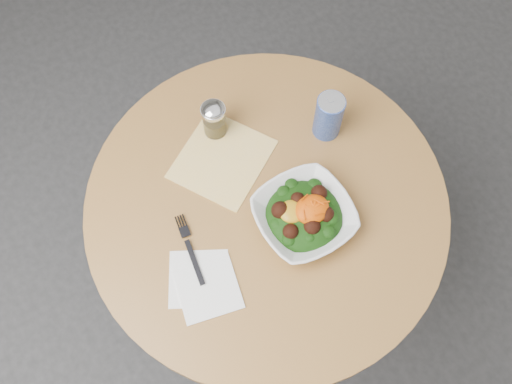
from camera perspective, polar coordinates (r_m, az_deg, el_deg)
ground at (r=2.11m, az=0.72°, el=-9.00°), size 6.00×6.00×0.00m
table at (r=1.59m, az=0.94°, el=-3.79°), size 0.90×0.90×0.75m
cloth_napkin at (r=1.45m, az=-3.41°, el=3.31°), size 0.30×0.29×0.00m
paper_napkins at (r=1.34m, az=-5.28°, el=-9.09°), size 0.19×0.21×0.00m
salad_bowl at (r=1.36m, az=4.83°, el=-2.33°), size 0.23×0.23×0.09m
fork at (r=1.36m, az=-6.67°, el=-5.47°), size 0.05×0.18×0.00m
spice_shaker at (r=1.45m, az=-4.21°, el=7.27°), size 0.06×0.06×0.11m
beverage_can at (r=1.45m, az=7.27°, el=7.54°), size 0.07×0.07×0.14m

